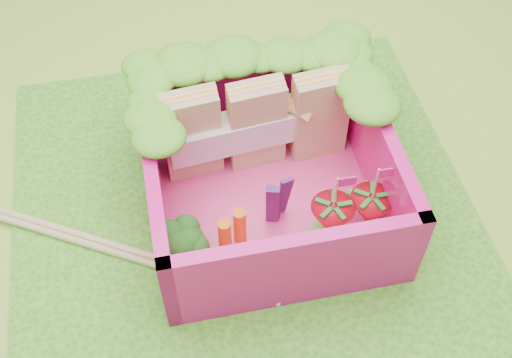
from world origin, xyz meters
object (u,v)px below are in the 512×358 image
object	(u,v)px
strawberry_left	(331,219)
chopsticks	(84,239)
sandwich_stack	(258,124)
strawberry_right	(369,210)
broccoli	(183,243)
bento_box	(269,174)

from	to	relation	value
strawberry_left	chopsticks	bearing A→B (deg)	169.48
sandwich_stack	strawberry_right	world-z (taller)	sandwich_stack
sandwich_stack	broccoli	size ratio (longest dim) A/B	3.19
bento_box	chopsticks	world-z (taller)	bento_box
bento_box	strawberry_left	xyz separation A→B (m)	(0.28, -0.29, -0.10)
broccoli	chopsticks	bearing A→B (deg)	152.83
sandwich_stack	strawberry_right	size ratio (longest dim) A/B	2.29
strawberry_right	bento_box	bearing A→B (deg)	151.47
broccoli	strawberry_left	world-z (taller)	strawberry_left
broccoli	strawberry_right	distance (m)	1.02
sandwich_stack	strawberry_right	bearing A→B (deg)	-50.38
broccoli	strawberry_left	distance (m)	0.80
strawberry_left	strawberry_right	bearing A→B (deg)	5.44
strawberry_right	chopsticks	world-z (taller)	strawberry_right
strawberry_right	sandwich_stack	bearing A→B (deg)	129.62
bento_box	broccoli	xyz separation A→B (m)	(-0.52, -0.32, -0.05)
strawberry_left	broccoli	bearing A→B (deg)	-178.20
bento_box	strawberry_right	xyz separation A→B (m)	(0.50, -0.27, -0.10)
bento_box	strawberry_right	size ratio (longest dim) A/B	2.77
strawberry_left	chopsticks	world-z (taller)	strawberry_left
strawberry_right	chopsticks	bearing A→B (deg)	171.71
chopsticks	bento_box	bearing A→B (deg)	2.56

